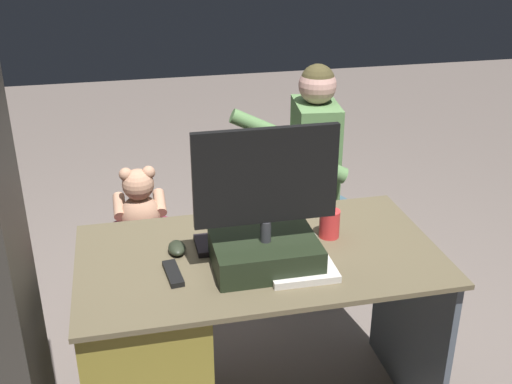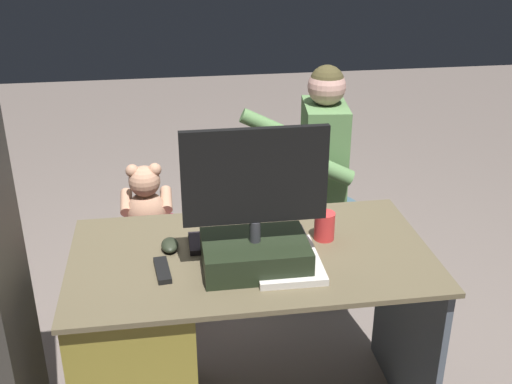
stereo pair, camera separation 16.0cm
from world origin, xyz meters
TOP-DOWN VIEW (x-y plane):
  - ground_plane at (0.00, 0.00)m, footprint 10.00×10.00m
  - desk at (0.33, 0.36)m, footprint 1.25×0.69m
  - monitor at (0.00, 0.45)m, footprint 0.46×0.25m
  - keyboard at (-0.00, 0.28)m, footprint 0.42×0.14m
  - computer_mouse at (0.28, 0.30)m, footprint 0.06×0.10m
  - cup at (-0.27, 0.30)m, footprint 0.07×0.07m
  - tv_remote at (0.31, 0.44)m, footprint 0.06×0.15m
  - notebook_binder at (-0.11, 0.45)m, footprint 0.22×0.30m
  - office_chair_teddy at (0.38, -0.44)m, footprint 0.51×0.51m
  - teddy_bear at (0.38, -0.45)m, footprint 0.24×0.24m
  - visitor_chair at (-0.49, -0.54)m, footprint 0.55×0.55m
  - person at (-0.40, -0.53)m, footprint 0.57×0.52m

SIDE VIEW (x-z plane):
  - ground_plane at x=0.00m, z-range 0.00..0.00m
  - visitor_chair at x=-0.49m, z-range 0.02..0.45m
  - office_chair_teddy at x=0.38m, z-range 0.03..0.45m
  - desk at x=0.33m, z-range 0.02..0.75m
  - teddy_bear at x=0.38m, z-range 0.40..0.74m
  - person at x=-0.40m, z-range 0.09..1.24m
  - tv_remote at x=0.31m, z-range 0.73..0.75m
  - keyboard at x=0.00m, z-range 0.73..0.75m
  - notebook_binder at x=-0.11m, z-range 0.73..0.75m
  - computer_mouse at x=0.28m, z-range 0.73..0.77m
  - cup at x=-0.27m, z-range 0.73..0.83m
  - monitor at x=0.00m, z-range 0.63..1.11m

